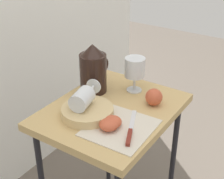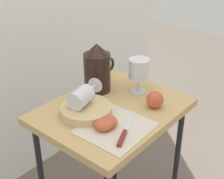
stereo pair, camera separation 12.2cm
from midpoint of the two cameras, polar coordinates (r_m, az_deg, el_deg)
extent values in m
cube|color=tan|center=(1.27, -2.76, -3.84)|extent=(0.55, 0.44, 0.03)
cylinder|color=black|center=(1.57, 8.22, -12.53)|extent=(0.02, 0.02, 0.65)
cylinder|color=black|center=(1.71, -2.73, -8.27)|extent=(0.02, 0.02, 0.65)
cube|color=beige|center=(1.15, -1.61, -6.71)|extent=(0.24, 0.22, 0.00)
cylinder|color=tan|center=(1.22, -7.16, -3.93)|extent=(0.19, 0.19, 0.03)
cylinder|color=black|center=(1.35, -5.87, 2.74)|extent=(0.11, 0.11, 0.16)
cylinder|color=orange|center=(1.37, -5.81, 1.52)|extent=(0.10, 0.10, 0.09)
cone|color=black|center=(1.31, -6.09, 6.83)|extent=(0.09, 0.09, 0.05)
torus|color=black|center=(1.40, -4.01, 4.13)|extent=(0.07, 0.01, 0.07)
cylinder|color=silver|center=(1.38, 1.41, -0.17)|extent=(0.06, 0.06, 0.00)
cylinder|color=silver|center=(1.37, 1.43, 1.07)|extent=(0.01, 0.01, 0.06)
cylinder|color=silver|center=(1.34, 1.46, 3.78)|extent=(0.08, 0.08, 0.08)
cylinder|color=orange|center=(1.34, 1.45, 3.10)|extent=(0.07, 0.07, 0.04)
cylinder|color=silver|center=(1.20, -8.14, -1.71)|extent=(0.10, 0.09, 0.07)
cylinder|color=silver|center=(1.25, -6.55, -0.11)|extent=(0.06, 0.02, 0.01)
cylinder|color=silver|center=(1.28, -5.92, 0.53)|extent=(0.02, 0.06, 0.06)
ellipsoid|color=#C15133|center=(1.13, -3.69, -6.17)|extent=(0.07, 0.07, 0.04)
ellipsoid|color=#C15133|center=(1.14, -3.04, -5.70)|extent=(0.07, 0.07, 0.04)
sphere|color=#C15133|center=(1.27, 4.54, -1.39)|extent=(0.07, 0.07, 0.07)
cube|color=silver|center=(1.18, 0.61, -5.44)|extent=(0.13, 0.07, 0.00)
cube|color=maroon|center=(1.09, -0.26, -8.36)|extent=(0.08, 0.05, 0.01)
camera|label=1|loc=(0.06, -92.86, -1.54)|focal=52.89mm
camera|label=2|loc=(0.06, 87.14, 1.54)|focal=52.89mm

